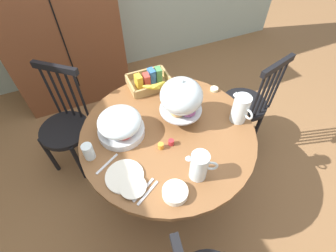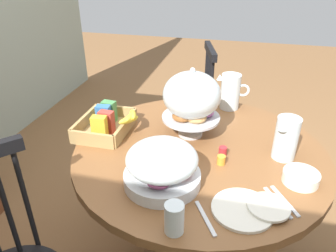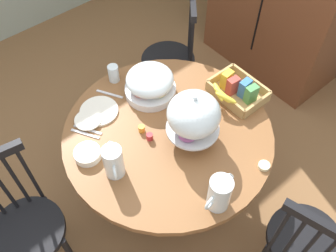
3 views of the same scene
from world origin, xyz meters
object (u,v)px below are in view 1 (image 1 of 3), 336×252
wooden_armoire (53,8)px  windsor_chair_near_window (246,105)px  pastry_stand_with_dome (181,98)px  china_plate_large (125,176)px  cereal_basket (150,81)px  drinking_glass (88,152)px  orange_juice_pitcher (240,110)px  cereal_bowl (175,192)px  windsor_chair_by_cabinet (66,128)px  milk_pitcher (199,167)px  butter_dish (214,89)px  dining_table (168,150)px  china_plate_small (133,187)px  fruit_platter_covered (120,125)px

wooden_armoire → windsor_chair_near_window: bearing=-46.3°
pastry_stand_with_dome → china_plate_large: (-0.48, -0.27, -0.19)m
cereal_basket → drinking_glass: (-0.57, -0.47, 0.01)m
orange_juice_pitcher → cereal_bowl: 0.71m
wooden_armoire → cereal_bowl: bearing=-81.0°
wooden_armoire → windsor_chair_by_cabinet: 1.15m
milk_pitcher → cereal_basket: milk_pitcher is taller
wooden_armoire → milk_pitcher: bearing=-76.0°
windsor_chair_near_window → cereal_bowl: bearing=-147.8°
wooden_armoire → pastry_stand_with_dome: size_ratio=5.70×
orange_juice_pitcher → butter_dish: (0.01, 0.32, -0.08)m
dining_table → milk_pitcher: 0.48m
windsor_chair_near_window → windsor_chair_by_cabinet: bearing=165.9°
china_plate_large → china_plate_small: bearing=-75.5°
drinking_glass → windsor_chair_near_window: bearing=8.5°
china_plate_small → fruit_platter_covered: bearing=81.9°
windsor_chair_near_window → pastry_stand_with_dome: 0.89m
windsor_chair_near_window → china_plate_large: windsor_chair_near_window is taller
windsor_chair_near_window → butter_dish: size_ratio=16.25×
china_plate_large → wooden_armoire: bearing=93.2°
dining_table → milk_pitcher: bearing=-86.4°
drinking_glass → cereal_bowl: bearing=-49.3°
windsor_chair_near_window → cereal_bowl: (-1.00, -0.63, 0.31)m
pastry_stand_with_dome → butter_dish: pastry_stand_with_dome is taller
fruit_platter_covered → drinking_glass: fruit_platter_covered is taller
dining_table → windsor_chair_near_window: windsor_chair_near_window is taller
milk_pitcher → china_plate_small: (-0.36, 0.07, -0.07)m
cereal_bowl → windsor_chair_near_window: bearing=32.2°
pastry_stand_with_dome → butter_dish: (0.37, 0.16, -0.19)m
wooden_armoire → fruit_platter_covered: bearing=-83.1°
fruit_platter_covered → butter_dish: size_ratio=5.00×
cereal_basket → china_plate_large: 0.80m
fruit_platter_covered → milk_pitcher: milk_pitcher is taller
fruit_platter_covered → china_plate_large: 0.33m
cereal_bowl → windsor_chair_by_cabinet: bearing=116.8°
china_plate_small → cereal_bowl: 0.23m
dining_table → fruit_platter_covered: (-0.28, 0.10, 0.31)m
fruit_platter_covered → orange_juice_pitcher: size_ratio=1.49×
milk_pitcher → butter_dish: 0.76m
dining_table → china_plate_large: bearing=-150.0°
windsor_chair_near_window → orange_juice_pitcher: 0.61m
milk_pitcher → cereal_bowl: size_ratio=1.37×
wooden_armoire → orange_juice_pitcher: size_ratio=9.76×
china_plate_small → china_plate_large: bearing=104.5°
fruit_platter_covered → cereal_basket: fruit_platter_covered is taller
china_plate_large → windsor_chair_by_cabinet: bearing=110.2°
pastry_stand_with_dome → china_plate_large: pastry_stand_with_dome is taller
fruit_platter_covered → wooden_armoire: bearing=96.9°
drinking_glass → butter_dish: 1.02m
windsor_chair_by_cabinet → fruit_platter_covered: bearing=-52.3°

